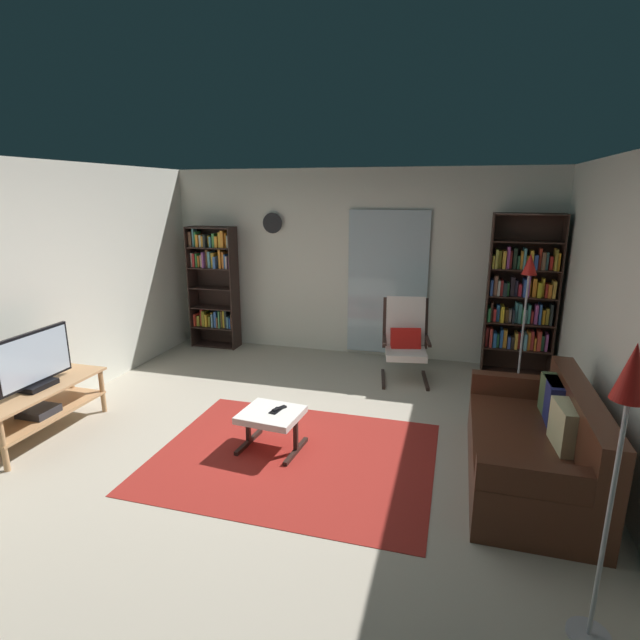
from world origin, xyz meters
TOP-DOWN VIEW (x-y plane):
  - ground_plane at (0.00, 0.00)m, footprint 7.02×7.02m
  - wall_back at (0.00, 2.90)m, footprint 5.60×0.06m
  - wall_left at (-2.70, 0.00)m, footprint 0.06×6.00m
  - glass_door_panel at (0.47, 2.83)m, footprint 1.10×0.01m
  - area_rug at (0.11, -0.16)m, footprint 2.43×1.92m
  - tv_stand at (-2.34, -0.43)m, footprint 0.49×1.31m
  - television at (-2.33, -0.43)m, footprint 0.20×0.83m
  - bookshelf_near_tv at (-2.07, 2.64)m, footprint 0.70×0.30m
  - bookshelf_near_sofa at (2.18, 2.62)m, footprint 0.83×0.30m
  - leather_sofa at (2.11, 0.02)m, footprint 0.88×1.79m
  - lounge_armchair at (0.84, 2.03)m, footprint 0.66×0.73m
  - ottoman at (-0.13, -0.08)m, footprint 0.56×0.52m
  - tv_remote at (-0.07, -0.01)m, footprint 0.11×0.14m
  - cell_phone at (-0.09, -0.06)m, footprint 0.09×0.15m
  - floor_lamp_by_sofa at (2.20, -1.47)m, footprint 0.22×0.22m
  - floor_lamp_by_shelf at (2.17, 1.95)m, footprint 0.22×0.22m
  - wall_clock at (-1.19, 2.82)m, footprint 0.29×0.03m

SIDE VIEW (x-z plane):
  - ground_plane at x=0.00m, z-range 0.00..0.00m
  - area_rug at x=0.11m, z-range 0.00..0.01m
  - leather_sofa at x=2.11m, z-range -0.10..0.70m
  - ottoman at x=-0.13m, z-range 0.12..0.49m
  - tv_stand at x=-2.34m, z-range 0.08..0.57m
  - cell_phone at x=-0.09m, z-range 0.37..0.38m
  - tv_remote at x=-0.07m, z-range 0.37..0.39m
  - lounge_armchair at x=0.84m, z-range 0.02..1.05m
  - television at x=-2.33m, z-range 0.47..1.02m
  - bookshelf_near_sofa at x=2.18m, z-range -0.02..2.02m
  - bookshelf_near_tv at x=-2.07m, z-range 0.11..1.90m
  - glass_door_panel at x=0.47m, z-range 0.05..2.05m
  - floor_lamp_by_shelf at x=2.17m, z-range 0.44..2.06m
  - floor_lamp_by_sofa at x=2.20m, z-range 0.46..2.09m
  - wall_back at x=0.00m, z-range 0.00..2.60m
  - wall_left at x=-2.70m, z-range 0.00..2.60m
  - wall_clock at x=-1.19m, z-range 1.71..2.00m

